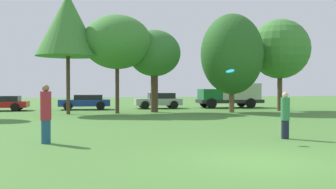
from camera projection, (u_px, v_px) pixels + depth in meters
The scene contains 13 objects.
ground_plane at pixel (256, 161), 9.36m from camera, with size 120.00×120.00×0.00m, color #477A33.
person_thrower at pixel (46, 114), 12.25m from camera, with size 0.35×0.35×1.91m.
person_catcher at pixel (285, 115), 13.36m from camera, with size 0.31×0.31×1.66m.
frisbee at pixel (230, 71), 12.98m from camera, with size 0.31×0.29×0.19m.
tree_1 at pixel (68, 25), 25.33m from camera, with size 4.26×4.26×8.15m.
tree_2 at pixel (117, 42), 26.20m from camera, with size 4.73×4.73×6.81m.
tree_3 at pixel (154, 54), 27.49m from camera, with size 3.81×3.81×5.97m.
tree_4 at pixel (232, 54), 27.33m from camera, with size 4.49×4.49×7.10m.
tree_5 at pixel (280, 49), 29.17m from camera, with size 4.57×4.57×7.05m.
parked_car_red at pixel (1, 103), 29.13m from camera, with size 4.24×2.09×1.15m.
parked_car_blue at pixel (85, 102), 30.75m from camera, with size 4.10×2.05×1.20m.
parked_car_silver at pixel (159, 100), 32.47m from camera, with size 3.99×2.10×1.33m.
delivery_truck_green at pixel (231, 94), 33.64m from camera, with size 5.75×2.49×2.15m.
Camera 1 is at (-4.20, -8.61, 1.83)m, focal length 40.55 mm.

